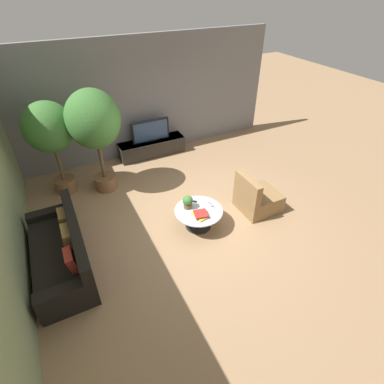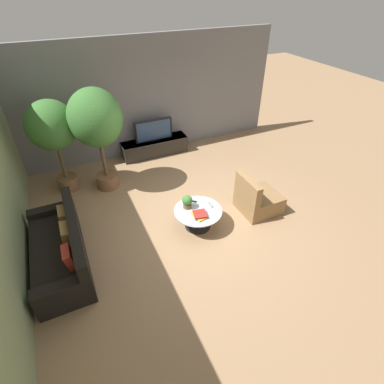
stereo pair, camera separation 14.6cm
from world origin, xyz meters
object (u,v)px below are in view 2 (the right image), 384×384
at_px(potted_palm_tall, 52,129).
at_px(potted_palm_corner, 96,122).
at_px(media_console, 155,147).
at_px(coffee_table, 198,215).
at_px(armchair_wicker, 257,200).
at_px(television, 153,130).
at_px(potted_plant_tabletop, 187,202).
at_px(couch_by_wall, 62,250).

distance_m(potted_palm_tall, potted_palm_corner, 0.92).
height_order(media_console, potted_palm_corner, potted_palm_corner).
xyz_separation_m(coffee_table, potted_palm_corner, (-1.33, 2.15, 1.35)).
distance_m(coffee_table, armchair_wicker, 1.35).
relative_size(television, armchair_wicker, 1.19).
bearing_deg(potted_palm_corner, potted_plant_tabletop, -59.23).
bearing_deg(potted_palm_corner, television, 33.54).
xyz_separation_m(television, armchair_wicker, (1.14, -3.24, -0.45)).
xyz_separation_m(media_console, potted_palm_corner, (-1.53, -1.02, 1.40)).
distance_m(television, coffee_table, 3.20).
bearing_deg(couch_by_wall, potted_palm_tall, 171.57).
height_order(coffee_table, potted_palm_tall, potted_palm_tall).
relative_size(armchair_wicker, potted_palm_corner, 0.37).
xyz_separation_m(coffee_table, armchair_wicker, (1.35, -0.07, -0.01)).
bearing_deg(armchair_wicker, potted_palm_corner, 50.29).
relative_size(coffee_table, armchair_wicker, 1.10).
xyz_separation_m(media_console, coffee_table, (-0.21, -3.16, 0.05)).
distance_m(media_console, potted_palm_tall, 2.80).
bearing_deg(potted_palm_tall, potted_plant_tabletop, -48.19).
bearing_deg(media_console, potted_plant_tabletop, -96.75).
bearing_deg(potted_plant_tabletop, couch_by_wall, -179.54).
distance_m(television, potted_plant_tabletop, 3.02).
distance_m(potted_palm_corner, potted_plant_tabletop, 2.54).
bearing_deg(couch_by_wall, television, 137.80).
xyz_separation_m(couch_by_wall, potted_palm_corner, (1.20, 2.00, 1.34)).
height_order(coffee_table, potted_palm_corner, potted_palm_corner).
xyz_separation_m(media_console, couch_by_wall, (-2.73, -3.01, 0.06)).
bearing_deg(media_console, television, -90.00).
distance_m(armchair_wicker, potted_palm_tall, 4.51).
bearing_deg(armchair_wicker, couch_by_wall, 86.67).
height_order(armchair_wicker, potted_plant_tabletop, armchair_wicker).
height_order(media_console, television, television).
bearing_deg(potted_palm_tall, media_console, 16.69).
relative_size(television, potted_plant_tabletop, 3.75).
bearing_deg(media_console, coffee_table, -93.72).
relative_size(coffee_table, couch_by_wall, 0.44).
relative_size(coffee_table, potted_palm_tall, 0.45).
bearing_deg(potted_plant_tabletop, armchair_wicker, -9.28).
height_order(media_console, potted_palm_tall, potted_palm_tall).
bearing_deg(armchair_wicker, potted_plant_tabletop, 80.72).
distance_m(media_console, television, 0.49).
relative_size(media_console, couch_by_wall, 0.86).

